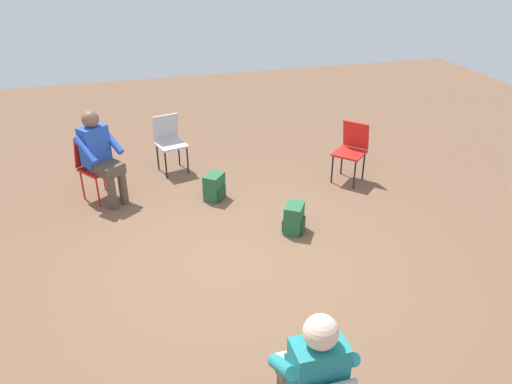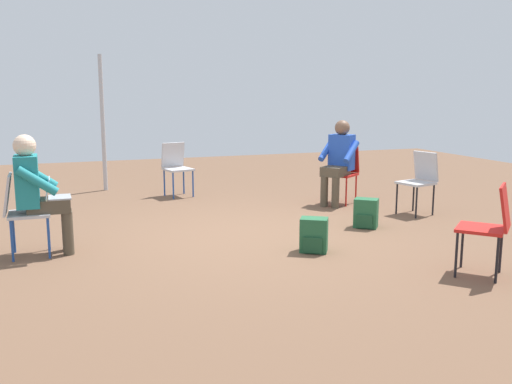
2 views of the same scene
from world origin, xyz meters
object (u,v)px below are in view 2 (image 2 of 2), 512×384
at_px(chair_southwest, 343,170).
at_px(backpack_near_laptop_user, 314,237).
at_px(chair_west, 420,178).
at_px(chair_east, 21,209).
at_px(chair_northwest, 490,223).
at_px(chair_south, 176,165).
at_px(backpack_by_empty_chair, 366,215).
at_px(person_with_laptop, 38,188).
at_px(person_in_blue, 339,158).

height_order(chair_southwest, backpack_near_laptop_user, chair_southwest).
bearing_deg(chair_west, backpack_near_laptop_user, 104.86).
relative_size(chair_southwest, backpack_near_laptop_user, 2.36).
distance_m(chair_southwest, chair_east, 4.63).
xyz_separation_m(chair_northwest, backpack_near_laptop_user, (1.13, -1.26, -0.34)).
xyz_separation_m(chair_south, backpack_by_empty_chair, (-1.74, 2.92, -0.34)).
bearing_deg(chair_south, chair_northwest, 97.32).
relative_size(chair_west, chair_south, 1.00).
distance_m(chair_southwest, backpack_near_laptop_user, 2.77).
relative_size(chair_west, person_with_laptop, 0.69).
xyz_separation_m(chair_northwest, backpack_by_empty_chair, (0.06, -2.02, -0.34)).
height_order(chair_west, chair_east, same).
distance_m(chair_northwest, backpack_by_empty_chair, 2.05).
height_order(chair_northwest, backpack_by_empty_chair, chair_northwest).
height_order(chair_west, chair_south, same).
bearing_deg(chair_southwest, chair_east, 71.64).
distance_m(chair_southwest, person_with_laptop, 4.48).
xyz_separation_m(chair_west, person_with_laptop, (4.83, 0.35, 0.20)).
bearing_deg(chair_west, chair_east, 79.67).
bearing_deg(backpack_by_empty_chair, person_in_blue, -104.23).
height_order(chair_east, backpack_by_empty_chair, chair_east).
height_order(chair_southwest, person_with_laptop, person_with_laptop).
bearing_deg(chair_south, chair_southwest, 135.00).
distance_m(chair_southwest, chair_northwest, 3.55).
height_order(chair_east, person_in_blue, person_in_blue).
height_order(person_in_blue, backpack_near_laptop_user, person_in_blue).
xyz_separation_m(chair_southwest, chair_northwest, (0.43, 3.53, 0.00)).
height_order(chair_south, backpack_by_empty_chair, chair_south).
bearing_deg(chair_southwest, person_in_blue, 90.00).
height_order(chair_east, chair_south, same).
relative_size(chair_northwest, chair_east, 1.00).
height_order(chair_northwest, person_in_blue, person_in_blue).
bearing_deg(chair_northwest, chair_west, 25.28).
bearing_deg(person_in_blue, chair_east, 70.97).
relative_size(chair_west, person_in_blue, 0.69).
xyz_separation_m(person_with_laptop, backpack_by_empty_chair, (-3.75, 0.09, -0.53)).
height_order(chair_southwest, chair_west, same).
distance_m(chair_southwest, person_in_blue, 0.26).
xyz_separation_m(chair_south, person_in_blue, (-2.10, 1.51, 0.20)).
bearing_deg(chair_northwest, chair_southwest, 40.81).
bearing_deg(person_with_laptop, backpack_by_empty_chair, 88.47).
distance_m(chair_northwest, person_with_laptop, 4.36).
bearing_deg(backpack_near_laptop_user, person_in_blue, -123.35).
relative_size(chair_northwest, chair_south, 1.00).
xyz_separation_m(chair_west, chair_south, (2.82, -2.47, 0.00)).
xyz_separation_m(chair_southwest, chair_south, (2.23, -1.41, 0.00)).
relative_size(chair_northwest, person_with_laptop, 0.69).
height_order(chair_southwest, backpack_by_empty_chair, chair_southwest).
distance_m(person_in_blue, backpack_near_laptop_user, 2.65).
bearing_deg(chair_northwest, backpack_near_laptop_user, 89.68).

